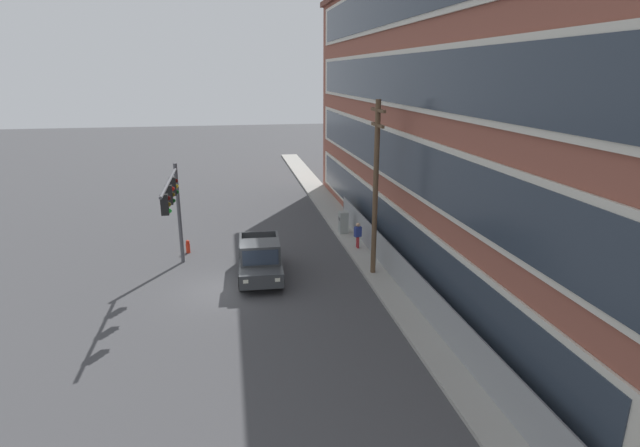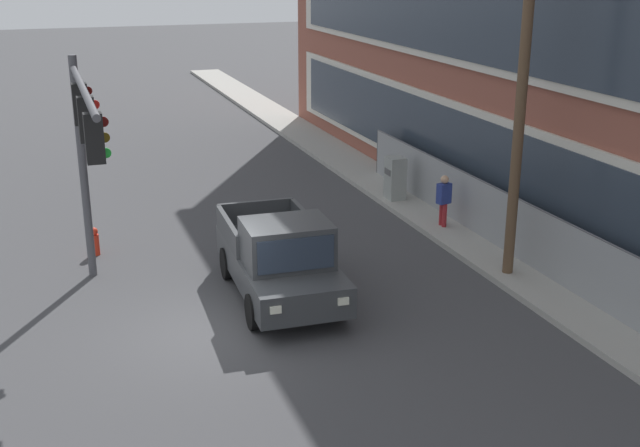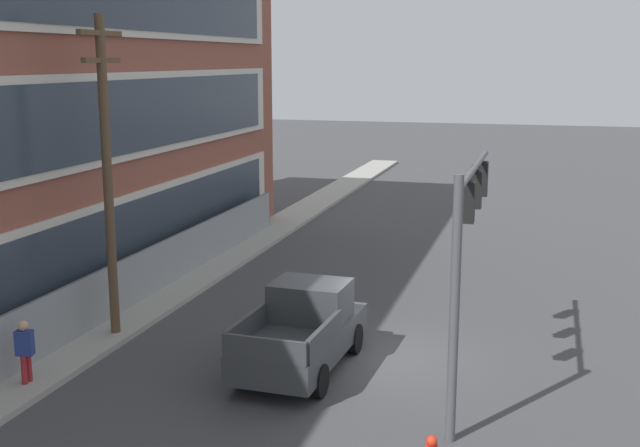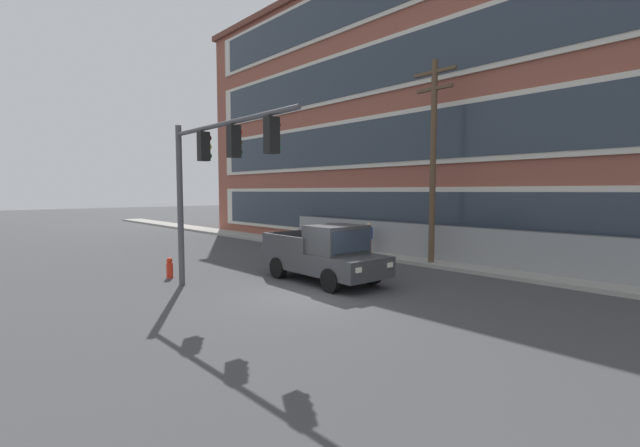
{
  "view_description": "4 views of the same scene",
  "coord_description": "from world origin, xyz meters",
  "px_view_note": "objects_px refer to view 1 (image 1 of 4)",
  "views": [
    {
      "loc": [
        22.52,
        0.65,
        10.05
      ],
      "look_at": [
        0.59,
        4.68,
        3.3
      ],
      "focal_mm": 28.0,
      "sensor_mm": 36.0,
      "label": 1
    },
    {
      "loc": [
        15.49,
        -3.02,
        7.73
      ],
      "look_at": [
        2.12,
        1.72,
        2.97
      ],
      "focal_mm": 45.0,
      "sensor_mm": 36.0,
      "label": 2
    },
    {
      "loc": [
        -19.65,
        -3.77,
        7.69
      ],
      "look_at": [
        -0.63,
        1.67,
        3.63
      ],
      "focal_mm": 45.0,
      "sensor_mm": 36.0,
      "label": 3
    },
    {
      "loc": [
        9.93,
        -8.51,
        3.28
      ],
      "look_at": [
        -1.66,
        2.04,
        2.1
      ],
      "focal_mm": 24.0,
      "sensor_mm": 36.0,
      "label": 4
    }
  ],
  "objects_px": {
    "fire_hydrant": "(188,247)",
    "traffic_signal_mast": "(173,200)",
    "utility_pole_near_corner": "(376,184)",
    "pickup_truck_dark_grey": "(260,260)",
    "pedestrian_near_cabinet": "(358,234)",
    "electrical_cabinet": "(343,223)"
  },
  "relations": [
    {
      "from": "utility_pole_near_corner",
      "to": "fire_hydrant",
      "type": "distance_m",
      "value": 11.8
    },
    {
      "from": "traffic_signal_mast",
      "to": "pickup_truck_dark_grey",
      "type": "bearing_deg",
      "value": 78.73
    },
    {
      "from": "fire_hydrant",
      "to": "traffic_signal_mast",
      "type": "bearing_deg",
      "value": -2.79
    },
    {
      "from": "utility_pole_near_corner",
      "to": "electrical_cabinet",
      "type": "relative_size",
      "value": 5.74
    },
    {
      "from": "utility_pole_near_corner",
      "to": "pedestrian_near_cabinet",
      "type": "distance_m",
      "value": 5.41
    },
    {
      "from": "electrical_cabinet",
      "to": "fire_hydrant",
      "type": "height_order",
      "value": "electrical_cabinet"
    },
    {
      "from": "pickup_truck_dark_grey",
      "to": "electrical_cabinet",
      "type": "relative_size",
      "value": 3.33
    },
    {
      "from": "utility_pole_near_corner",
      "to": "electrical_cabinet",
      "type": "xyz_separation_m",
      "value": [
        -6.8,
        -0.0,
        -4.05
      ]
    },
    {
      "from": "pickup_truck_dark_grey",
      "to": "pedestrian_near_cabinet",
      "type": "height_order",
      "value": "pickup_truck_dark_grey"
    },
    {
      "from": "utility_pole_near_corner",
      "to": "pickup_truck_dark_grey",
      "type": "bearing_deg",
      "value": -96.66
    },
    {
      "from": "pedestrian_near_cabinet",
      "to": "fire_hydrant",
      "type": "bearing_deg",
      "value": -97.91
    },
    {
      "from": "utility_pole_near_corner",
      "to": "electrical_cabinet",
      "type": "bearing_deg",
      "value": -179.99
    },
    {
      "from": "traffic_signal_mast",
      "to": "fire_hydrant",
      "type": "relative_size",
      "value": 8.43
    },
    {
      "from": "traffic_signal_mast",
      "to": "utility_pole_near_corner",
      "type": "bearing_deg",
      "value": 81.41
    },
    {
      "from": "traffic_signal_mast",
      "to": "fire_hydrant",
      "type": "distance_m",
      "value": 5.22
    },
    {
      "from": "traffic_signal_mast",
      "to": "utility_pole_near_corner",
      "type": "relative_size",
      "value": 0.74
    },
    {
      "from": "pickup_truck_dark_grey",
      "to": "fire_hydrant",
      "type": "distance_m",
      "value": 5.97
    },
    {
      "from": "pedestrian_near_cabinet",
      "to": "electrical_cabinet",
      "type": "bearing_deg",
      "value": -176.82
    },
    {
      "from": "pedestrian_near_cabinet",
      "to": "pickup_truck_dark_grey",
      "type": "bearing_deg",
      "value": -62.16
    },
    {
      "from": "pickup_truck_dark_grey",
      "to": "pedestrian_near_cabinet",
      "type": "xyz_separation_m",
      "value": [
        -3.12,
        5.91,
        0.0
      ]
    },
    {
      "from": "traffic_signal_mast",
      "to": "pedestrian_near_cabinet",
      "type": "bearing_deg",
      "value": 103.0
    },
    {
      "from": "utility_pole_near_corner",
      "to": "electrical_cabinet",
      "type": "height_order",
      "value": "utility_pole_near_corner"
    }
  ]
}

